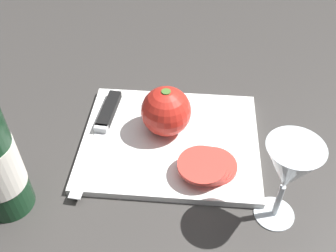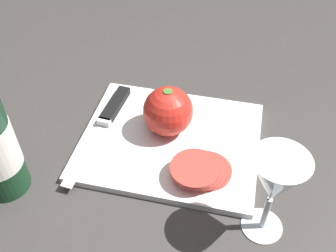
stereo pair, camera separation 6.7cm
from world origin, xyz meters
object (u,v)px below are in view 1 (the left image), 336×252
wine_glass (289,170)px  knife (106,118)px  whole_tomato (166,111)px  tomato_slice_stack_near (208,165)px

wine_glass → knife: (0.29, -0.17, -0.09)m
whole_tomato → knife: size_ratio=0.36×
knife → tomato_slice_stack_near: bearing=66.4°
knife → tomato_slice_stack_near: (-0.19, 0.10, 0.01)m
whole_tomato → tomato_slice_stack_near: size_ratio=0.91×
whole_tomato → knife: (0.11, -0.01, -0.04)m
wine_glass → knife: 0.35m
tomato_slice_stack_near → wine_glass: bearing=147.3°
knife → whole_tomato: bearing=88.6°
whole_tomato → knife: 0.12m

